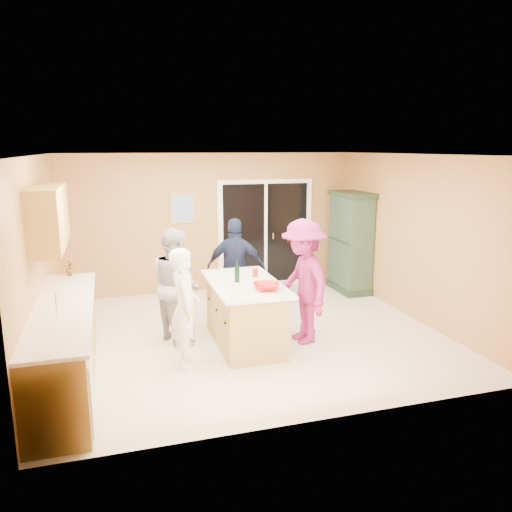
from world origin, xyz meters
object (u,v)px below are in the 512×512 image
object	(u,v)px
woman_white	(185,308)
woman_navy	(236,268)
green_hutch	(350,243)
kitchen_island	(245,315)
woman_grey	(176,284)
woman_magenta	(303,282)

from	to	relation	value
woman_white	woman_navy	distance (m)	1.97
green_hutch	woman_navy	xyz separation A→B (m)	(-2.46, -0.84, -0.12)
woman_navy	kitchen_island	bearing A→B (deg)	101.03
kitchen_island	woman_navy	xyz separation A→B (m)	(0.18, 1.17, 0.38)
woman_white	woman_grey	distance (m)	0.95
kitchen_island	woman_magenta	xyz separation A→B (m)	(0.81, -0.13, 0.45)
kitchen_island	woman_grey	size ratio (longest dim) A/B	1.06
woman_navy	woman_magenta	distance (m)	1.45
woman_white	green_hutch	bearing A→B (deg)	-50.25
green_hutch	woman_magenta	xyz separation A→B (m)	(-1.83, -2.15, -0.05)
kitchen_island	woman_white	bearing A→B (deg)	-151.64
kitchen_island	woman_magenta	world-z (taller)	woman_magenta
kitchen_island	woman_grey	xyz separation A→B (m)	(-0.88, 0.47, 0.39)
woman_white	woman_navy	size ratio (longest dim) A/B	0.94
woman_white	woman_magenta	size ratio (longest dim) A/B	0.87
kitchen_island	woman_navy	bearing A→B (deg)	81.54
kitchen_island	woman_navy	distance (m)	1.25
kitchen_island	woman_white	distance (m)	1.07
woman_white	woman_magenta	bearing A→B (deg)	-73.88
kitchen_island	woman_magenta	bearing A→B (deg)	-8.66
woman_grey	woman_navy	world-z (taller)	woman_grey
kitchen_island	woman_magenta	distance (m)	0.94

